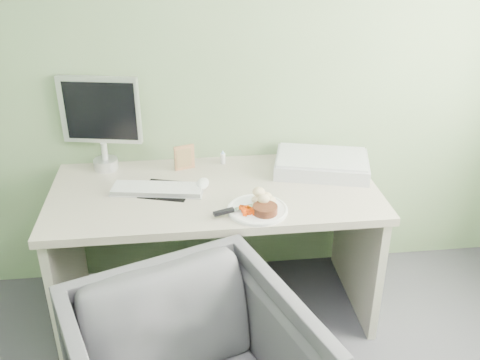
{
  "coord_description": "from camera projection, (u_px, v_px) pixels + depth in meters",
  "views": [
    {
      "loc": [
        -0.14,
        -0.68,
        1.96
      ],
      "look_at": [
        0.11,
        1.5,
        0.84
      ],
      "focal_mm": 40.0,
      "sensor_mm": 36.0,
      "label": 1
    }
  ],
  "objects": [
    {
      "name": "eyedrop_bottle",
      "position": [
        223.0,
        157.0,
        2.86
      ],
      "size": [
        0.03,
        0.03,
        0.08
      ],
      "color": "white",
      "rests_on": "desk"
    },
    {
      "name": "steak",
      "position": [
        265.0,
        209.0,
        2.38
      ],
      "size": [
        0.13,
        0.13,
        0.04
      ],
      "primitive_type": "cylinder",
      "rotation": [
        0.0,
        0.0,
        -0.22
      ],
      "color": "black",
      "rests_on": "plate"
    },
    {
      "name": "wall_back",
      "position": [
        206.0,
        45.0,
        2.67
      ],
      "size": [
        3.5,
        0.0,
        3.5
      ],
      "primitive_type": "plane",
      "rotation": [
        1.57,
        0.0,
        0.0
      ],
      "color": "gray",
      "rests_on": "floor"
    },
    {
      "name": "monitor",
      "position": [
        101.0,
        118.0,
        2.71
      ],
      "size": [
        0.41,
        0.14,
        0.49
      ],
      "rotation": [
        0.0,
        0.0,
        -0.2
      ],
      "color": "silver",
      "rests_on": "desk"
    },
    {
      "name": "plate",
      "position": [
        257.0,
        210.0,
        2.42
      ],
      "size": [
        0.28,
        0.28,
        0.01
      ],
      "primitive_type": "cylinder",
      "color": "white",
      "rests_on": "desk"
    },
    {
      "name": "keyboard",
      "position": [
        157.0,
        189.0,
        2.59
      ],
      "size": [
        0.45,
        0.2,
        0.02
      ],
      "primitive_type": "cube",
      "rotation": [
        0.0,
        0.0,
        -0.17
      ],
      "color": "white",
      "rests_on": "desk"
    },
    {
      "name": "computer_mouse",
      "position": [
        203.0,
        184.0,
        2.62
      ],
      "size": [
        0.09,
        0.12,
        0.04
      ],
      "primitive_type": "ellipsoid",
      "rotation": [
        0.0,
        0.0,
        -0.23
      ],
      "color": "white",
      "rests_on": "desk"
    },
    {
      "name": "scanner",
      "position": [
        322.0,
        164.0,
        2.78
      ],
      "size": [
        0.54,
        0.43,
        0.07
      ],
      "primitive_type": "cube",
      "rotation": [
        0.0,
        0.0,
        -0.26
      ],
      "color": "silver",
      "rests_on": "desk"
    },
    {
      "name": "mousepad",
      "position": [
        167.0,
        190.0,
        2.6
      ],
      "size": [
        0.28,
        0.26,
        0.0
      ],
      "primitive_type": "cube",
      "rotation": [
        0.0,
        0.0,
        -0.29
      ],
      "color": "black",
      "rests_on": "desk"
    },
    {
      "name": "steak_knife",
      "position": [
        232.0,
        210.0,
        2.38
      ],
      "size": [
        0.24,
        0.1,
        0.02
      ],
      "rotation": [
        0.0,
        0.0,
        0.34
      ],
      "color": "silver",
      "rests_on": "plate"
    },
    {
      "name": "potato_pile",
      "position": [
        264.0,
        199.0,
        2.44
      ],
      "size": [
        0.12,
        0.1,
        0.06
      ],
      "primitive_type": "ellipsoid",
      "rotation": [
        0.0,
        0.0,
        0.21
      ],
      "color": "tan",
      "rests_on": "plate"
    },
    {
      "name": "photo_frame",
      "position": [
        184.0,
        157.0,
        2.79
      ],
      "size": [
        0.11,
        0.04,
        0.13
      ],
      "primitive_type": "cube",
      "rotation": [
        0.0,
        0.0,
        0.3
      ],
      "color": "#986947",
      "rests_on": "desk"
    },
    {
      "name": "carrot_heap",
      "position": [
        248.0,
        209.0,
        2.37
      ],
      "size": [
        0.07,
        0.06,
        0.04
      ],
      "primitive_type": "cube",
      "rotation": [
        0.0,
        0.0,
        -0.13
      ],
      "color": "red",
      "rests_on": "plate"
    },
    {
      "name": "desk",
      "position": [
        215.0,
        221.0,
        2.7
      ],
      "size": [
        1.6,
        0.75,
        0.73
      ],
      "color": "#B3A496",
      "rests_on": "floor"
    }
  ]
}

